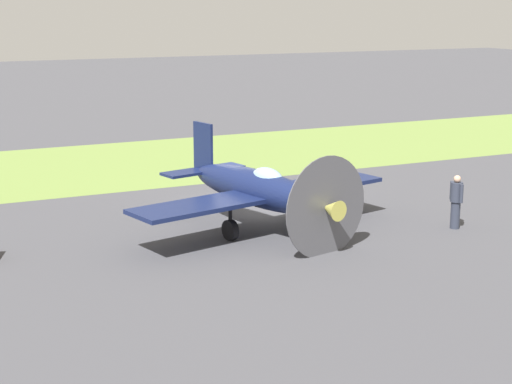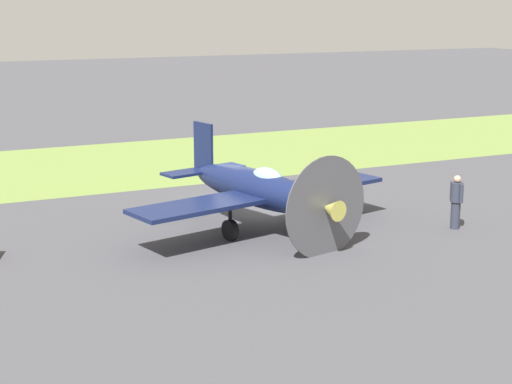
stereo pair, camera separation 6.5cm
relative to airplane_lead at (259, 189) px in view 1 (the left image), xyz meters
name	(u,v)px [view 1 (the left image)]	position (x,y,z in m)	size (l,w,h in m)	color
ground_plane	(243,206)	(-0.82, -3.05, -1.35)	(160.00, 160.00, 0.00)	#424247
grass_verge	(158,160)	(-0.82, -12.56, -1.35)	(120.00, 11.00, 0.01)	olive
airplane_lead	(259,189)	(0.00, 0.00, 0.00)	(9.13, 7.30, 3.23)	#141E47
ground_crew_chief	(456,201)	(-5.78, 2.43, -0.44)	(0.38, 0.63, 1.73)	#2D3342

